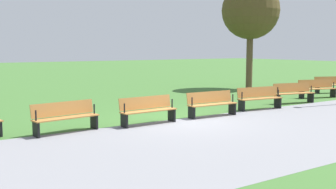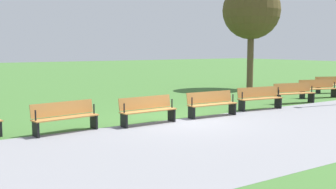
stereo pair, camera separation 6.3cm
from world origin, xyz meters
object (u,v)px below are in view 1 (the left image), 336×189
Objects in this scene: bench_5 at (148,109)px; tree_2 at (251,11)px; bench_1 at (317,88)px; bench_4 at (211,103)px; bench_2 at (293,92)px; bench_0 at (332,84)px; bench_6 at (65,116)px; bench_3 at (259,97)px.

tree_2 is (-10.99, -6.43, 4.16)m from bench_5.
bench_1 and bench_4 have the same top height.
bench_4 is at bearing 177.59° from bench_5.
bench_1 and bench_2 have the same top height.
bench_0 is 0.99× the size of bench_2.
bench_6 is (2.66, -0.22, 0.00)m from bench_5.
bench_6 is 0.31× the size of tree_2.
bench_6 is (7.98, 0.00, 0.00)m from bench_3.
bench_1 is 6.59m from tree_2.
bench_3 is at bearing 47.64° from tree_2.
bench_1 is at bearing -167.98° from bench_4.
tree_2 reaches higher than bench_3.
bench_6 is at bearing 21.69° from bench_1.
bench_3 is (2.63, 0.45, 0.00)m from bench_2.
bench_2 is 1.02× the size of bench_5.
bench_4 is 0.31× the size of tree_2.
tree_2 reaches higher than bench_6.
bench_5 is (7.96, 0.67, 0.00)m from bench_2.
bench_1 is 13.24m from bench_6.
tree_2 reaches higher than bench_0.
bench_3 is 9.37m from tree_2.
bench_0 is 1.00× the size of bench_3.
bench_3 is at bearing 179.99° from bench_5.
bench_1 is 5.33m from bench_3.
bench_2 and bench_3 have the same top height.
bench_1 and bench_5 have the same top height.
tree_2 is (-8.32, -6.43, 4.16)m from bench_4.
bench_2 is 2.67m from bench_3.
bench_2 and bench_6 have the same top height.
bench_2 is at bearing 38.52° from bench_0.
bench_0 is 5.33m from bench_2.
bench_1 is at bearing 177.57° from bench_6.
tree_2 reaches higher than bench_5.
bench_4 is 2.67m from bench_5.
bench_1 is 10.62m from bench_5.
tree_2 reaches higher than bench_2.
bench_4 and bench_5 have the same top height.
bench_0 is at bearing -172.81° from bench_5.
bench_3 is at bearing -172.79° from bench_4.
bench_3 is at bearing 28.89° from bench_1.
bench_0 is 15.84m from bench_6.
bench_4 is (5.29, 0.67, 0.00)m from bench_2.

